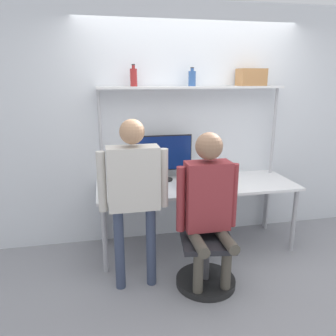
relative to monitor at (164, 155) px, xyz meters
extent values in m
plane|color=gray|center=(0.33, -0.62, -1.05)|extent=(12.00, 12.00, 0.00)
cube|color=silver|center=(0.33, 0.18, 0.30)|extent=(8.00, 0.06, 2.70)
cube|color=white|center=(0.33, -0.22, -0.31)|extent=(2.18, 0.75, 0.03)
cylinder|color=#A5A5AA|center=(-0.70, -0.54, -0.69)|extent=(0.05, 0.05, 0.73)
cylinder|color=#A5A5AA|center=(1.36, -0.54, -0.69)|extent=(0.05, 0.05, 0.73)
cylinder|color=#A5A5AA|center=(-0.70, 0.09, -0.69)|extent=(0.05, 0.05, 0.73)
cylinder|color=#A5A5AA|center=(1.36, 0.09, -0.69)|extent=(0.05, 0.05, 0.73)
cube|color=white|center=(0.33, 0.03, 0.74)|extent=(2.07, 0.23, 0.02)
cylinder|color=#B2B2B7|center=(-0.69, 0.03, -0.15)|extent=(0.04, 0.04, 1.80)
cylinder|color=#B2B2B7|center=(1.35, 0.03, -0.15)|extent=(0.04, 0.04, 1.80)
cylinder|color=black|center=(0.00, 0.00, -0.29)|extent=(0.20, 0.20, 0.01)
cylinder|color=black|center=(0.00, 0.00, -0.22)|extent=(0.06, 0.06, 0.12)
cube|color=black|center=(0.00, 0.00, 0.02)|extent=(0.64, 0.01, 0.40)
cube|color=navy|center=(0.00, 0.00, 0.02)|extent=(0.62, 0.02, 0.38)
cube|color=#333338|center=(0.27, -0.43, -0.29)|extent=(0.30, 0.22, 0.01)
cube|color=black|center=(0.27, -0.45, -0.28)|extent=(0.26, 0.12, 0.00)
cube|color=#333338|center=(0.27, -0.36, -0.18)|extent=(0.30, 0.09, 0.21)
cube|color=navy|center=(0.27, -0.37, -0.18)|extent=(0.27, 0.08, 0.18)
cube|color=#264C8C|center=(0.55, -0.44, -0.29)|extent=(0.07, 0.15, 0.01)
cube|color=black|center=(0.55, -0.44, -0.28)|extent=(0.06, 0.13, 0.00)
cylinder|color=black|center=(0.21, -0.95, -1.02)|extent=(0.56, 0.56, 0.06)
cylinder|color=#4C4C51|center=(0.21, -0.95, -0.81)|extent=(0.06, 0.06, 0.37)
cube|color=#26262B|center=(0.21, -0.95, -0.60)|extent=(0.52, 0.52, 0.05)
cube|color=#26262B|center=(0.25, -0.74, -0.35)|extent=(0.42, 0.10, 0.45)
cylinder|color=#4C473D|center=(0.08, -1.12, -0.81)|extent=(0.09, 0.09, 0.48)
cylinder|color=#4C473D|center=(0.34, -1.12, -0.81)|extent=(0.09, 0.09, 0.48)
cylinder|color=#4C473D|center=(0.08, -1.09, -0.53)|extent=(0.10, 0.38, 0.10)
cylinder|color=#4C473D|center=(0.34, -1.09, -0.53)|extent=(0.10, 0.38, 0.10)
cube|color=maroon|center=(0.21, -0.92, -0.17)|extent=(0.40, 0.20, 0.62)
cylinder|color=maroon|center=(-0.03, -0.92, -0.19)|extent=(0.08, 0.08, 0.59)
cylinder|color=maroon|center=(0.46, -0.92, -0.19)|extent=(0.08, 0.08, 0.59)
sphere|color=#8C664C|center=(0.21, -0.92, 0.28)|extent=(0.24, 0.24, 0.24)
cylinder|color=#38425B|center=(-0.58, -0.83, -0.66)|extent=(0.09, 0.09, 0.78)
cylinder|color=#38425B|center=(-0.29, -0.83, -0.66)|extent=(0.09, 0.09, 0.78)
cube|color=beige|center=(-0.43, -0.83, 0.01)|extent=(0.45, 0.20, 0.55)
cylinder|color=beige|center=(-0.70, -0.83, -0.01)|extent=(0.08, 0.08, 0.53)
cylinder|color=beige|center=(-0.16, -0.83, -0.01)|extent=(0.08, 0.08, 0.53)
sphere|color=tan|center=(-0.43, -0.83, 0.41)|extent=(0.21, 0.21, 0.21)
cylinder|color=maroon|center=(-0.31, 0.03, 0.84)|extent=(0.07, 0.07, 0.18)
cylinder|color=maroon|center=(-0.31, 0.03, 0.95)|extent=(0.03, 0.03, 0.03)
cylinder|color=black|center=(-0.31, 0.03, 0.97)|extent=(0.04, 0.04, 0.01)
cylinder|color=#335999|center=(0.32, 0.03, 0.83)|extent=(0.08, 0.08, 0.16)
cylinder|color=#335999|center=(0.32, 0.03, 0.92)|extent=(0.04, 0.04, 0.03)
cylinder|color=black|center=(0.32, 0.03, 0.94)|extent=(0.04, 0.04, 0.01)
cube|color=#B27A47|center=(1.01, 0.03, 0.85)|extent=(0.30, 0.21, 0.19)
camera|label=1|loc=(-0.69, -3.52, 0.84)|focal=35.00mm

